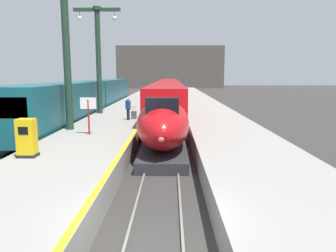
% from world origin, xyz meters
% --- Properties ---
extents(platform_left, '(4.80, 110.00, 1.05)m').
position_xyz_m(platform_left, '(-4.05, 24.75, 0.53)').
color(platform_left, gray).
rests_on(platform_left, ground).
extents(platform_right, '(4.80, 110.00, 1.05)m').
position_xyz_m(platform_right, '(4.05, 24.75, 0.53)').
color(platform_right, gray).
rests_on(platform_right, ground).
extents(platform_left_safety_stripe, '(0.20, 107.80, 0.01)m').
position_xyz_m(platform_left_safety_stripe, '(-1.77, 24.75, 1.05)').
color(platform_left_safety_stripe, yellow).
rests_on(platform_left_safety_stripe, platform_left).
extents(rail_main_left, '(0.08, 110.00, 0.12)m').
position_xyz_m(rail_main_left, '(-0.75, 27.50, 0.06)').
color(rail_main_left, slate).
rests_on(rail_main_left, ground).
extents(rail_main_right, '(0.08, 110.00, 0.12)m').
position_xyz_m(rail_main_right, '(0.75, 27.50, 0.06)').
color(rail_main_right, slate).
rests_on(rail_main_right, ground).
extents(rail_secondary_left, '(0.08, 110.00, 0.12)m').
position_xyz_m(rail_secondary_left, '(-8.85, 27.50, 0.06)').
color(rail_secondary_left, slate).
rests_on(rail_secondary_left, ground).
extents(rail_secondary_right, '(0.08, 110.00, 0.12)m').
position_xyz_m(rail_secondary_right, '(-7.35, 27.50, 0.06)').
color(rail_secondary_right, slate).
rests_on(rail_secondary_right, ground).
extents(highspeed_train_main, '(2.92, 57.12, 3.60)m').
position_xyz_m(highspeed_train_main, '(0.00, 33.95, 1.95)').
color(highspeed_train_main, '#B20F14').
rests_on(highspeed_train_main, ground).
extents(regional_train_adjacent, '(2.85, 36.60, 3.80)m').
position_xyz_m(regional_train_adjacent, '(-8.10, 27.07, 2.13)').
color(regional_train_adjacent, '#145660').
rests_on(regional_train_adjacent, ground).
extents(station_column_mid, '(4.00, 0.68, 9.87)m').
position_xyz_m(station_column_mid, '(-5.90, 12.36, 6.94)').
color(station_column_mid, '#1E3828').
rests_on(station_column_mid, platform_left).
extents(station_column_far, '(4.00, 0.68, 9.10)m').
position_xyz_m(station_column_far, '(-5.90, 20.98, 6.53)').
color(station_column_far, '#1E3828').
rests_on(station_column_far, platform_left).
extents(passenger_near_edge, '(0.42, 0.45, 1.69)m').
position_xyz_m(passenger_near_edge, '(-2.83, 16.68, 2.04)').
color(passenger_near_edge, '#23232D').
rests_on(passenger_near_edge, platform_left).
extents(rolling_suitcase, '(0.40, 0.22, 0.98)m').
position_xyz_m(rolling_suitcase, '(-2.47, 17.25, 1.35)').
color(rolling_suitcase, '#4C4C51').
rests_on(rolling_suitcase, platform_left).
extents(ticket_machine_yellow, '(0.76, 0.62, 1.60)m').
position_xyz_m(ticket_machine_yellow, '(-5.55, 5.56, 1.79)').
color(ticket_machine_yellow, yellow).
rests_on(ticket_machine_yellow, platform_left).
extents(departure_info_board, '(0.90, 0.10, 2.12)m').
position_xyz_m(departure_info_board, '(-4.26, 10.62, 2.56)').
color(departure_info_board, maroon).
rests_on(departure_info_board, platform_left).
extents(terminus_back_wall, '(36.00, 2.00, 14.00)m').
position_xyz_m(terminus_back_wall, '(0.00, 102.00, 7.00)').
color(terminus_back_wall, '#4C4742').
rests_on(terminus_back_wall, ground).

